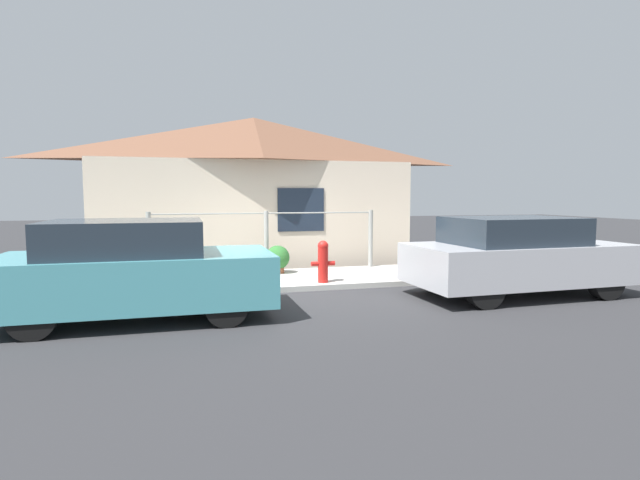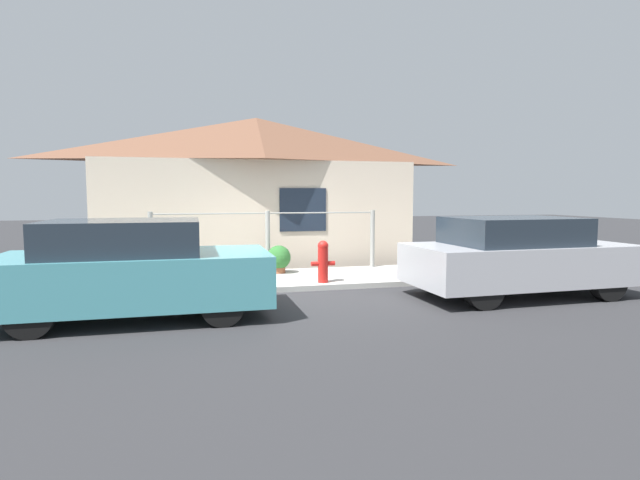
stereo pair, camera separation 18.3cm
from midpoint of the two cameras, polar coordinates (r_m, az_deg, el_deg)
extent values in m
plane|color=#2D2D30|center=(8.96, -4.62, -6.02)|extent=(60.00, 60.00, 0.00)
cube|color=#B2AFA8|center=(10.00, -5.78, -4.57)|extent=(24.00, 2.16, 0.10)
cube|color=beige|center=(11.51, -7.22, 2.79)|extent=(7.40, 0.12, 2.54)
cube|color=#1E2838|center=(11.60, -2.65, 3.48)|extent=(1.10, 0.04, 1.00)
pyramid|color=brown|center=(12.60, -8.01, 11.24)|extent=(7.80, 2.20, 1.09)
cylinder|color=#999993|center=(10.72, -19.42, -0.41)|extent=(0.10, 0.10, 1.30)
cylinder|color=#999993|center=(10.82, -6.64, -0.11)|extent=(0.10, 0.10, 1.30)
cylinder|color=#999993|center=(11.43, 5.33, 0.18)|extent=(0.10, 0.10, 1.30)
cylinder|color=#999993|center=(10.78, -6.67, 3.06)|extent=(4.80, 0.03, 0.03)
cube|color=teal|center=(7.46, -20.73, -4.18)|extent=(3.70, 1.77, 0.70)
cube|color=#232D38|center=(7.41, -22.01, 0.28)|extent=(2.04, 1.55, 0.47)
cylinder|color=black|center=(8.24, -12.18, -5.07)|extent=(0.57, 0.20, 0.57)
cylinder|color=black|center=(6.75, -11.43, -7.31)|extent=(0.57, 0.20, 0.57)
cylinder|color=black|center=(8.43, -28.00, -5.33)|extent=(0.57, 0.20, 0.57)
cylinder|color=black|center=(6.98, -30.72, -7.52)|extent=(0.57, 0.20, 0.57)
cube|color=#B7B7BC|center=(9.23, 21.20, -2.46)|extent=(3.81, 1.79, 0.66)
cube|color=#232D38|center=(9.09, 20.56, 1.00)|extent=(2.11, 1.54, 0.46)
cylinder|color=black|center=(10.56, 23.73, -3.02)|extent=(0.63, 0.21, 0.63)
cylinder|color=black|center=(9.51, 29.44, -4.10)|extent=(0.63, 0.21, 0.63)
cylinder|color=black|center=(9.23, 12.59, -3.83)|extent=(0.63, 0.21, 0.63)
cylinder|color=black|center=(8.01, 17.73, -5.31)|extent=(0.63, 0.21, 0.63)
cylinder|color=red|center=(9.34, -0.22, -2.90)|extent=(0.19, 0.19, 0.65)
sphere|color=red|center=(9.29, -0.22, -0.68)|extent=(0.20, 0.20, 0.20)
cylinder|color=red|center=(9.30, -1.05, -2.74)|extent=(0.17, 0.09, 0.09)
cylinder|color=red|center=(9.37, 0.60, -2.68)|extent=(0.17, 0.09, 0.09)
cylinder|color=#9E5638|center=(10.53, -5.36, -3.41)|extent=(0.27, 0.27, 0.14)
sphere|color=#2D6B2D|center=(10.50, -5.37, -2.00)|extent=(0.51, 0.51, 0.51)
cylinder|color=brown|center=(10.20, -17.26, -3.83)|extent=(0.27, 0.27, 0.17)
sphere|color=#4C8E3D|center=(10.17, -17.29, -2.58)|extent=(0.38, 0.38, 0.38)
camera|label=1|loc=(0.09, -90.57, -0.05)|focal=28.00mm
camera|label=2|loc=(0.09, 89.43, 0.05)|focal=28.00mm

